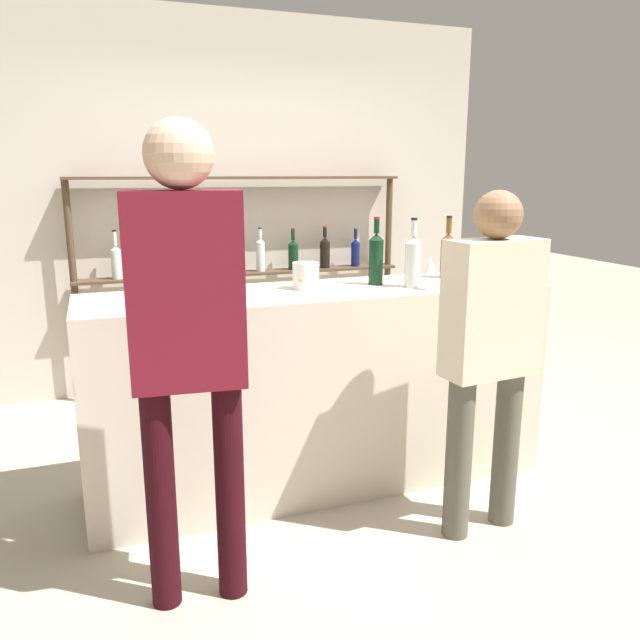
# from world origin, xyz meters

# --- Properties ---
(ground_plane) EXTENTS (16.00, 16.00, 0.00)m
(ground_plane) POSITION_xyz_m (0.00, 0.00, 0.00)
(ground_plane) COLOR #B2A893
(bar_counter) EXTENTS (2.39, 0.60, 1.06)m
(bar_counter) POSITION_xyz_m (0.00, 0.00, 0.53)
(bar_counter) COLOR beige
(bar_counter) RESTS_ON ground_plane
(back_wall) EXTENTS (3.99, 0.12, 2.80)m
(back_wall) POSITION_xyz_m (0.00, 1.90, 1.40)
(back_wall) COLOR beige
(back_wall) RESTS_ON ground_plane
(back_shelf) EXTENTS (2.50, 0.18, 1.62)m
(back_shelf) POSITION_xyz_m (-0.00, 1.72, 1.09)
(back_shelf) COLOR #4C3828
(back_shelf) RESTS_ON ground_plane
(counter_bottle_0) EXTENTS (0.08, 0.08, 0.35)m
(counter_bottle_0) POSITION_xyz_m (0.81, 0.11, 1.20)
(counter_bottle_0) COLOR brown
(counter_bottle_0) RESTS_ON bar_counter
(counter_bottle_1) EXTENTS (0.08, 0.08, 0.36)m
(counter_bottle_1) POSITION_xyz_m (0.48, -0.09, 1.20)
(counter_bottle_1) COLOR silver
(counter_bottle_1) RESTS_ON bar_counter
(counter_bottle_2) EXTENTS (0.08, 0.08, 0.36)m
(counter_bottle_2) POSITION_xyz_m (0.33, 0.05, 1.20)
(counter_bottle_2) COLOR black
(counter_bottle_2) RESTS_ON bar_counter
(wine_glass) EXTENTS (0.07, 0.07, 0.16)m
(wine_glass) POSITION_xyz_m (0.53, -0.19, 1.17)
(wine_glass) COLOR silver
(wine_glass) RESTS_ON bar_counter
(cork_jar) EXTENTS (0.14, 0.14, 0.14)m
(cork_jar) POSITION_xyz_m (-0.06, 0.05, 1.13)
(cork_jar) COLOR silver
(cork_jar) RESTS_ON bar_counter
(customer_left) EXTENTS (0.42, 0.24, 1.82)m
(customer_left) POSITION_xyz_m (-0.77, -0.75, 1.10)
(customer_left) COLOR black
(customer_left) RESTS_ON ground_plane
(customer_right) EXTENTS (0.44, 0.23, 1.57)m
(customer_right) POSITION_xyz_m (0.55, -0.70, 0.92)
(customer_right) COLOR #575347
(customer_right) RESTS_ON ground_plane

